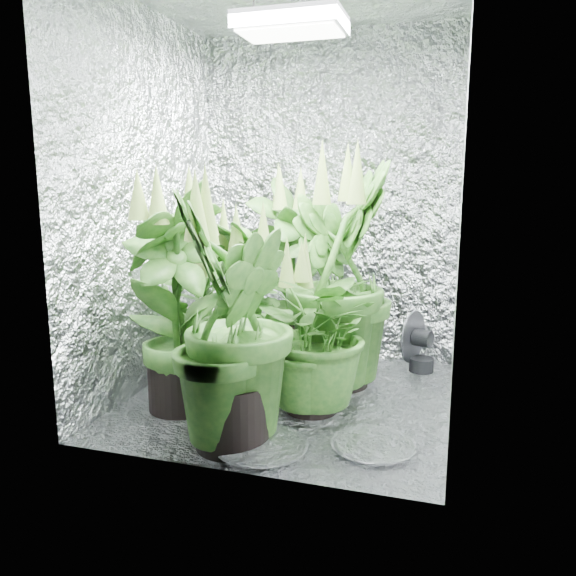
% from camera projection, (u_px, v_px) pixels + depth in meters
% --- Properties ---
extents(ground, '(1.60, 1.60, 0.00)m').
position_uv_depth(ground, '(290.00, 397.00, 2.93)').
color(ground, silver).
rests_on(ground, ground).
extents(walls, '(1.62, 1.62, 2.00)m').
position_uv_depth(walls, '(290.00, 204.00, 2.75)').
color(walls, silver).
rests_on(walls, ground).
extents(grow_lamp, '(0.50, 0.30, 0.22)m').
position_uv_depth(grow_lamp, '(291.00, 24.00, 2.59)').
color(grow_lamp, gray).
rests_on(grow_lamp, ceiling).
extents(plant_a, '(0.71, 0.71, 0.85)m').
position_uv_depth(plant_a, '(204.00, 310.00, 3.15)').
color(plant_a, black).
rests_on(plant_a, ground).
extents(plant_b, '(0.81, 0.81, 1.21)m').
position_uv_depth(plant_b, '(291.00, 271.00, 3.48)').
color(plant_b, black).
rests_on(plant_b, ground).
extents(plant_c, '(0.79, 0.79, 1.30)m').
position_uv_depth(plant_c, '(341.00, 277.00, 3.01)').
color(plant_c, black).
rests_on(plant_c, ground).
extents(plant_d, '(0.72, 0.72, 1.01)m').
position_uv_depth(plant_d, '(240.00, 311.00, 2.86)').
color(plant_d, black).
rests_on(plant_d, ground).
extents(plant_e, '(0.96, 0.96, 0.86)m').
position_uv_depth(plant_e, '(312.00, 331.00, 2.69)').
color(plant_e, black).
rests_on(plant_e, ground).
extents(plant_f, '(0.69, 0.69, 1.19)m').
position_uv_depth(plant_f, '(178.00, 300.00, 2.70)').
color(plant_f, black).
rests_on(plant_f, ground).
extents(plant_g, '(0.66, 0.66, 1.16)m').
position_uv_depth(plant_g, '(231.00, 325.00, 2.30)').
color(plant_g, black).
rests_on(plant_g, ground).
extents(circulation_fan, '(0.19, 0.30, 0.36)m').
position_uv_depth(circulation_fan, '(417.00, 346.00, 3.33)').
color(circulation_fan, black).
rests_on(circulation_fan, ground).
extents(plant_label, '(0.05, 0.04, 0.08)m').
position_uv_depth(plant_label, '(244.00, 383.00, 2.29)').
color(plant_label, white).
rests_on(plant_label, plant_g).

